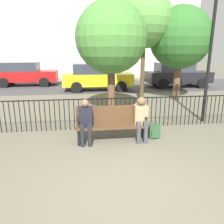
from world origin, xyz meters
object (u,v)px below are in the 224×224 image
object	(u,v)px
seated_person_0	(86,120)
lamp_post	(212,39)
tree_1	(180,38)
parked_car_2	(177,74)
parked_car_0	(25,74)
backpack	(154,132)
tree_0	(144,20)
park_bench	(112,122)
tree_2	(111,38)
seated_person_1	(141,117)
parked_car_1	(96,76)

from	to	relation	value
seated_person_0	lamp_post	size ratio (longest dim) A/B	0.28
tree_1	parked_car_2	distance (m)	4.82
lamp_post	parked_car_0	distance (m)	12.52
backpack	parked_car_0	xyz separation A→B (m)	(-5.89, 10.72, 0.66)
seated_person_0	tree_1	distance (m)	7.03
tree_0	lamp_post	bearing A→B (deg)	-70.06
park_bench	tree_0	distance (m)	6.00
seated_person_0	tree_2	bearing A→B (deg)	69.53
tree_0	tree_1	xyz separation A→B (m)	(1.77, 0.11, -0.75)
backpack	seated_person_0	bearing A→B (deg)	-175.93
seated_person_1	tree_2	bearing A→B (deg)	99.40
tree_2	parked_car_2	xyz separation A→B (m)	(5.26, 6.27, -1.89)
parked_car_0	parked_car_2	size ratio (longest dim) A/B	1.00
park_bench	tree_2	size ratio (longest dim) A/B	0.46
seated_person_0	tree_1	world-z (taller)	tree_1
park_bench	parked_car_1	bearing A→B (deg)	89.18
tree_1	lamp_post	bearing A→B (deg)	-98.73
tree_1	parked_car_1	distance (m)	5.42
lamp_post	parked_car_2	size ratio (longest dim) A/B	0.97
tree_1	parked_car_1	world-z (taller)	tree_1
seated_person_1	seated_person_0	bearing A→B (deg)	-179.95
seated_person_0	tree_1	size ratio (longest dim) A/B	0.27
seated_person_1	parked_car_2	xyz separation A→B (m)	(4.82, 8.91, 0.18)
tree_0	lamp_post	world-z (taller)	tree_0
lamp_post	seated_person_1	bearing A→B (deg)	-151.06
park_bench	parked_car_0	bearing A→B (deg)	113.79
tree_1	parked_car_2	world-z (taller)	tree_1
seated_person_0	tree_1	xyz separation A→B (m)	(4.50, 4.91, 2.25)
park_bench	seated_person_0	xyz separation A→B (m)	(-0.67, -0.13, 0.15)
tree_0	parked_car_0	distance (m)	9.51
park_bench	lamp_post	distance (m)	4.13
backpack	parked_car_0	world-z (taller)	parked_car_0
backpack	lamp_post	bearing A→B (deg)	30.94
tree_2	parked_car_2	distance (m)	8.40
seated_person_1	tree_0	xyz separation A→B (m)	(1.31, 4.80, 2.98)
tree_0	tree_1	bearing A→B (deg)	3.44
seated_person_0	parked_car_0	distance (m)	11.59
parked_car_0	seated_person_1	bearing A→B (deg)	-63.23
park_bench	tree_2	xyz separation A→B (m)	(0.31, 2.51, 2.24)
tree_1	park_bench	bearing A→B (deg)	-128.70
tree_1	seated_person_1	bearing A→B (deg)	-122.09
tree_1	seated_person_0	bearing A→B (deg)	-132.50
backpack	tree_1	distance (m)	6.11
tree_0	parked_car_1	size ratio (longest dim) A/B	1.16
tree_0	backpack	bearing A→B (deg)	-100.84
seated_person_0	park_bench	bearing A→B (deg)	11.16
seated_person_1	parked_car_0	world-z (taller)	parked_car_0
park_bench	lamp_post	xyz separation A→B (m)	(3.29, 1.27, 2.16)
park_bench	seated_person_1	distance (m)	0.78
tree_2	park_bench	bearing A→B (deg)	-97.11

